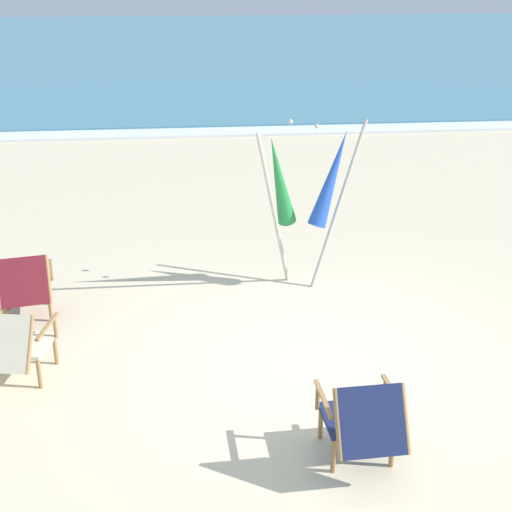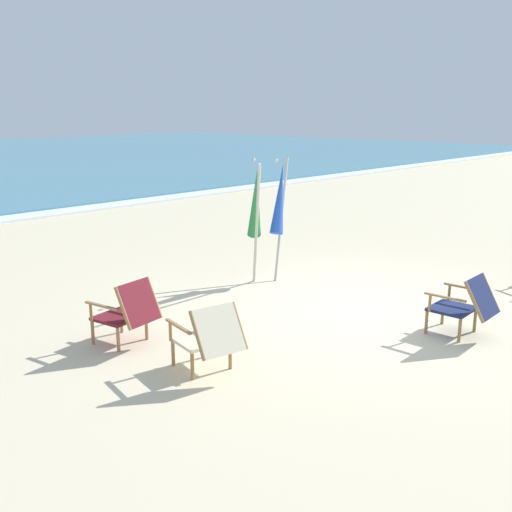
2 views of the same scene
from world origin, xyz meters
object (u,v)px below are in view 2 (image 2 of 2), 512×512
object	(u,v)px
beach_chair_back_right	(128,311)
umbrella_furled_green	(256,204)
beach_chair_far_center	(466,304)
beach_chair_front_left	(209,336)
umbrella_furled_blue	(280,200)

from	to	relation	value
beach_chair_back_right	umbrella_furled_green	bearing A→B (deg)	12.46
beach_chair_far_center	beach_chair_front_left	size ratio (longest dim) A/B	0.91
beach_chair_front_left	beach_chair_back_right	size ratio (longest dim) A/B	1.07
beach_chair_far_center	umbrella_furled_green	size ratio (longest dim) A/B	0.39
beach_chair_far_center	beach_chair_front_left	xyz separation A→B (m)	(-2.91, 1.48, -0.00)
beach_chair_far_center	umbrella_furled_green	xyz separation A→B (m)	(-0.20, 3.40, 0.89)
beach_chair_front_left	umbrella_furled_green	xyz separation A→B (m)	(2.71, 1.92, 0.89)
beach_chair_front_left	umbrella_furled_green	size ratio (longest dim) A/B	0.43
beach_chair_back_right	umbrella_furled_green	xyz separation A→B (m)	(2.85, 0.63, 0.89)
umbrella_furled_green	umbrella_furled_blue	world-z (taller)	umbrella_furled_green
beach_chair_front_left	umbrella_furled_blue	size ratio (longest dim) A/B	0.43
beach_chair_far_center	beach_chair_back_right	bearing A→B (deg)	137.70
beach_chair_far_center	umbrella_furled_blue	world-z (taller)	umbrella_furled_blue
umbrella_furled_blue	beach_chair_back_right	bearing A→B (deg)	-168.84
beach_chair_front_left	beach_chair_back_right	xyz separation A→B (m)	(-0.13, 1.29, 0.01)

